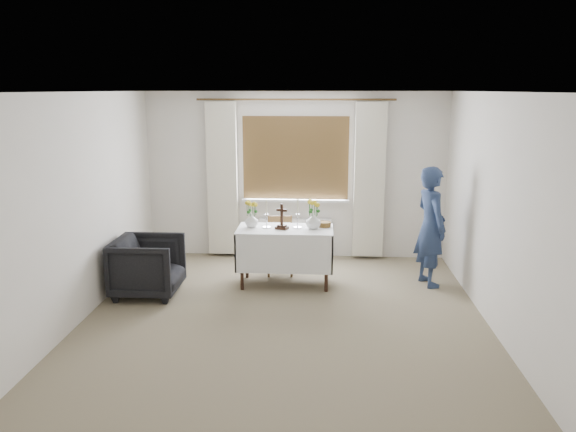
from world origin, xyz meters
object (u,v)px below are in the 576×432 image
(armchair, at_px, (148,266))
(flower_vase_left, at_px, (252,220))
(altar_table, at_px, (285,257))
(wooden_cross, at_px, (282,216))
(wooden_chair, at_px, (280,246))
(person, at_px, (431,226))
(flower_vase_right, at_px, (313,221))

(armchair, bearing_deg, flower_vase_left, -67.44)
(altar_table, distance_m, wooden_cross, 0.55)
(altar_table, xyz_separation_m, wooden_chair, (-0.10, 0.44, 0.02))
(wooden_chair, bearing_deg, armchair, -154.43)
(altar_table, bearing_deg, armchair, -164.19)
(armchair, bearing_deg, wooden_chair, -59.99)
(wooden_cross, bearing_deg, person, 24.69)
(wooden_chair, xyz_separation_m, wooden_cross, (0.06, -0.47, 0.53))
(altar_table, xyz_separation_m, armchair, (-1.69, -0.48, -0.01))
(flower_vase_right, bearing_deg, wooden_chair, 137.43)
(person, xyz_separation_m, wooden_cross, (-1.93, -0.16, 0.14))
(flower_vase_left, bearing_deg, wooden_cross, -10.42)
(armchair, relative_size, person, 0.52)
(wooden_chair, distance_m, flower_vase_right, 0.78)
(armchair, xyz_separation_m, flower_vase_right, (2.05, 0.49, 0.49))
(altar_table, bearing_deg, flower_vase_left, 174.38)
(altar_table, distance_m, wooden_chair, 0.46)
(flower_vase_left, distance_m, flower_vase_right, 0.81)
(altar_table, bearing_deg, flower_vase_right, 2.72)
(wooden_chair, bearing_deg, flower_vase_right, -47.20)
(wooden_cross, bearing_deg, flower_vase_left, -170.49)
(wooden_chair, distance_m, wooden_cross, 0.71)
(altar_table, relative_size, armchair, 1.53)
(flower_vase_right, bearing_deg, person, 4.25)
(wooden_cross, height_order, flower_vase_right, wooden_cross)
(armchair, distance_m, person, 3.65)
(wooden_cross, bearing_deg, armchair, -144.86)
(armchair, height_order, flower_vase_left, flower_vase_left)
(armchair, height_order, wooden_cross, wooden_cross)
(person, height_order, flower_vase_right, person)
(altar_table, height_order, person, person)
(altar_table, relative_size, wooden_chair, 1.55)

